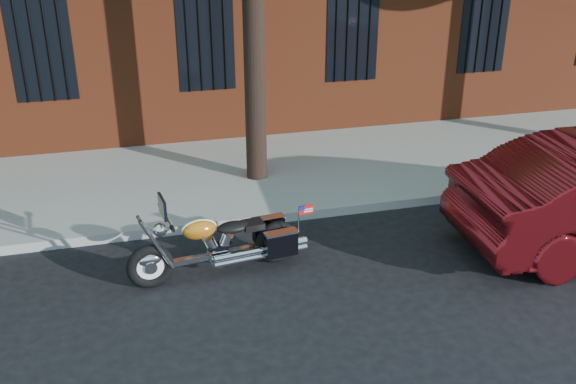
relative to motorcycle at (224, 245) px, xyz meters
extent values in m
plane|color=black|center=(0.56, -0.05, -0.42)|extent=(120.00, 120.00, 0.00)
cube|color=gray|center=(0.56, 1.33, -0.34)|extent=(40.00, 0.16, 0.15)
cube|color=gray|center=(0.56, 3.21, -0.34)|extent=(40.00, 3.60, 0.15)
cube|color=black|center=(0.56, 5.06, 1.78)|extent=(1.10, 0.14, 2.00)
cylinder|color=black|center=(0.56, 4.98, 1.78)|extent=(0.04, 0.04, 2.00)
cylinder|color=black|center=(1.06, 2.85, 2.08)|extent=(0.36, 0.36, 5.00)
torus|color=black|center=(-0.99, -0.12, -0.11)|extent=(0.62, 0.21, 0.61)
torus|color=black|center=(0.74, 0.10, -0.11)|extent=(0.62, 0.21, 0.61)
cylinder|color=white|center=(-0.99, -0.12, -0.11)|extent=(0.46, 0.11, 0.46)
cylinder|color=white|center=(0.74, 0.10, -0.11)|extent=(0.46, 0.11, 0.46)
ellipsoid|color=white|center=(-0.99, -0.12, -0.02)|extent=(0.33, 0.16, 0.18)
ellipsoid|color=orange|center=(0.74, 0.10, 0.00)|extent=(0.34, 0.17, 0.18)
cube|color=white|center=(-0.12, -0.01, -0.13)|extent=(1.37, 0.26, 0.07)
cylinder|color=white|center=(-0.08, 0.00, -0.14)|extent=(0.31, 0.20, 0.29)
cylinder|color=white|center=(0.40, -0.11, -0.14)|extent=(1.14, 0.23, 0.08)
ellipsoid|color=orange|center=(-0.32, -0.04, 0.29)|extent=(0.48, 0.32, 0.26)
ellipsoid|color=black|center=(0.13, 0.02, 0.24)|extent=(0.47, 0.32, 0.14)
cube|color=black|center=(0.68, 0.33, -0.01)|extent=(0.45, 0.20, 0.35)
cube|color=black|center=(0.74, -0.14, -0.01)|extent=(0.45, 0.20, 0.35)
cylinder|color=white|center=(-0.73, -0.09, 0.55)|extent=(0.12, 0.71, 0.03)
sphere|color=white|center=(-0.82, -0.10, 0.39)|extent=(0.20, 0.20, 0.18)
cube|color=black|center=(-0.77, -0.09, 0.70)|extent=(0.08, 0.37, 0.26)
cube|color=red|center=(1.08, -0.13, 0.45)|extent=(0.20, 0.04, 0.13)
camera|label=1|loc=(-1.10, -7.45, 4.09)|focal=40.00mm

